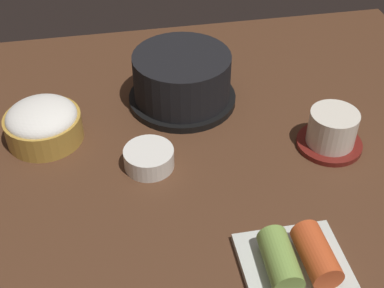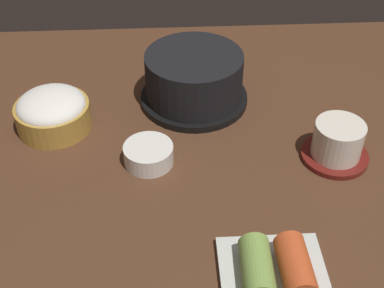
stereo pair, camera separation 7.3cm
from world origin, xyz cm
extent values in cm
cube|color=#4C2D1C|center=(0.00, 0.00, 1.00)|extent=(100.00, 76.00, 2.00)
cylinder|color=black|center=(3.13, 12.58, 2.56)|extent=(17.41, 17.41, 1.13)
cylinder|color=black|center=(3.13, 12.58, 6.81)|extent=(15.49, 15.49, 7.36)
cylinder|color=#D15619|center=(3.13, 12.58, 10.19)|extent=(13.63, 13.63, 0.60)
cylinder|color=#B78C38|center=(-18.61, 6.87, 4.03)|extent=(11.25, 11.25, 4.06)
ellipsoid|color=white|center=(-18.61, 6.87, 6.06)|extent=(10.35, 10.35, 3.94)
cylinder|color=maroon|center=(22.43, -2.63, 2.40)|extent=(9.59, 9.59, 0.80)
cylinder|color=silver|center=(22.43, -2.63, 5.37)|extent=(6.99, 6.99, 5.14)
cylinder|color=#C6D18C|center=(22.43, -2.63, 7.64)|extent=(5.94, 5.94, 0.40)
cylinder|color=white|center=(-4.14, -2.06, 3.42)|extent=(7.05, 7.05, 2.85)
cylinder|color=#B73323|center=(-4.14, -2.06, 4.55)|extent=(5.78, 5.78, 0.50)
cube|color=silver|center=(10.07, -23.21, 2.50)|extent=(12.14, 12.14, 1.00)
cylinder|color=#7A9E47|center=(7.94, -23.21, 4.79)|extent=(3.82, 7.40, 3.58)
cylinder|color=#C64C23|center=(12.19, -23.21, 4.79)|extent=(3.73, 7.36, 3.58)
camera|label=1|loc=(-8.40, -57.05, 52.40)|focal=49.27mm
camera|label=2|loc=(-1.13, -57.93, 52.40)|focal=49.27mm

